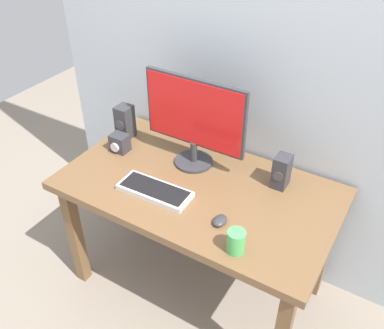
% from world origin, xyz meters
% --- Properties ---
extents(ground_plane, '(6.00, 6.00, 0.00)m').
position_xyz_m(ground_plane, '(0.00, 0.00, 0.00)').
color(ground_plane, gray).
extents(wall_back, '(2.41, 0.04, 3.00)m').
position_xyz_m(wall_back, '(0.00, 0.44, 1.50)').
color(wall_back, '#B2BCC6').
rests_on(wall_back, ground_plane).
extents(desk, '(1.41, 0.79, 0.78)m').
position_xyz_m(desk, '(0.00, 0.00, 0.68)').
color(desk, brown).
rests_on(desk, ground_plane).
extents(monitor, '(0.57, 0.21, 0.50)m').
position_xyz_m(monitor, '(-0.12, 0.17, 1.05)').
color(monitor, '#333338').
rests_on(monitor, desk).
extents(keyboard_primary, '(0.38, 0.16, 0.03)m').
position_xyz_m(keyboard_primary, '(-0.16, -0.16, 0.79)').
color(keyboard_primary, silver).
rests_on(keyboard_primary, desk).
extents(mouse, '(0.06, 0.08, 0.03)m').
position_xyz_m(mouse, '(0.22, -0.18, 0.79)').
color(mouse, '#333338').
rests_on(mouse, desk).
extents(speaker_right, '(0.08, 0.10, 0.18)m').
position_xyz_m(speaker_right, '(0.35, 0.22, 0.87)').
color(speaker_right, '#333338').
rests_on(speaker_right, desk).
extents(speaker_left, '(0.09, 0.10, 0.20)m').
position_xyz_m(speaker_left, '(-0.61, 0.18, 0.88)').
color(speaker_left, '#333338').
rests_on(speaker_left, desk).
extents(audio_controller, '(0.10, 0.09, 0.10)m').
position_xyz_m(audio_controller, '(-0.54, 0.04, 0.83)').
color(audio_controller, '#333338').
rests_on(audio_controller, desk).
extents(coffee_mug, '(0.08, 0.08, 0.11)m').
position_xyz_m(coffee_mug, '(0.36, -0.30, 0.83)').
color(coffee_mug, '#4CB259').
rests_on(coffee_mug, desk).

